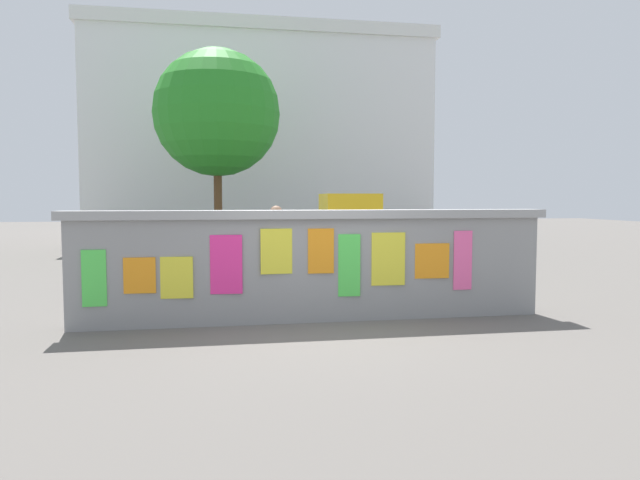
# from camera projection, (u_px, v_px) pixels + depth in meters

# --- Properties ---
(ground) EXTENTS (60.00, 60.00, 0.00)m
(ground) POSITION_uv_depth(u_px,v_px,m) (266.00, 261.00, 16.19)
(ground) COLOR #605B56
(poster_wall) EXTENTS (6.89, 0.42, 1.58)m
(poster_wall) POSITION_uv_depth(u_px,v_px,m) (315.00, 264.00, 8.28)
(poster_wall) COLOR gray
(poster_wall) RESTS_ON ground
(auto_rickshaw_truck) EXTENTS (3.66, 1.66, 1.85)m
(auto_rickshaw_truck) POSITION_uv_depth(u_px,v_px,m) (306.00, 236.00, 13.06)
(auto_rickshaw_truck) COLOR black
(auto_rickshaw_truck) RESTS_ON ground
(motorcycle) EXTENTS (1.90, 0.56, 0.87)m
(motorcycle) POSITION_uv_depth(u_px,v_px,m) (148.00, 270.00, 10.51)
(motorcycle) COLOR black
(motorcycle) RESTS_ON ground
(bicycle_near) EXTENTS (1.71, 0.44, 0.95)m
(bicycle_near) POSITION_uv_depth(u_px,v_px,m) (220.00, 286.00, 9.18)
(bicycle_near) COLOR black
(bicycle_near) RESTS_ON ground
(bicycle_far) EXTENTS (1.69, 0.47, 0.95)m
(bicycle_far) POSITION_uv_depth(u_px,v_px,m) (410.00, 276.00, 10.38)
(bicycle_far) COLOR black
(bicycle_far) RESTS_ON ground
(person_walking) EXTENTS (0.39, 0.39, 1.62)m
(person_walking) POSITION_uv_depth(u_px,v_px,m) (276.00, 242.00, 10.27)
(person_walking) COLOR #338CBF
(person_walking) RESTS_ON ground
(tree_roadside) EXTENTS (3.94, 3.94, 6.37)m
(tree_roadside) POSITION_uv_depth(u_px,v_px,m) (217.00, 113.00, 18.15)
(tree_roadside) COLOR brown
(tree_roadside) RESTS_ON ground
(building_background) EXTENTS (14.27, 4.46, 8.78)m
(building_background) POSITION_uv_depth(u_px,v_px,m) (261.00, 136.00, 24.89)
(building_background) COLOR white
(building_background) RESTS_ON ground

